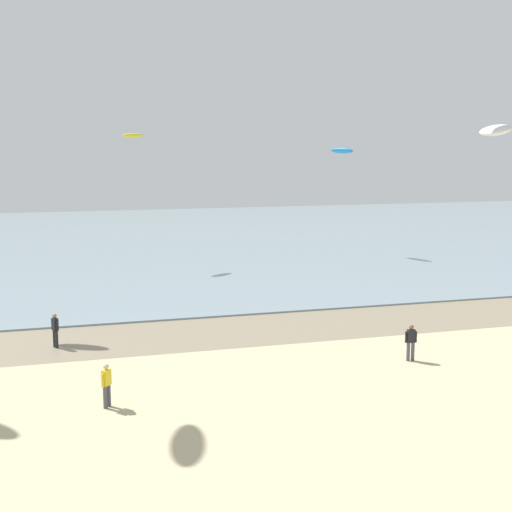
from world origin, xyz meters
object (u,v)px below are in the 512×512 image
object	(u,v)px
person_left_flank	(107,384)
kite_aloft_2	(133,136)
person_nearest_camera	(55,329)
kite_aloft_6	(342,151)
kite_aloft_0	(495,130)
person_mid_beach	(411,341)

from	to	relation	value
person_left_flank	kite_aloft_2	xyz separation A→B (m)	(4.32, 31.14, 9.77)
person_nearest_camera	kite_aloft_6	distance (m)	35.79
person_nearest_camera	kite_aloft_6	size ratio (longest dim) A/B	0.61
kite_aloft_0	person_left_flank	bearing A→B (deg)	109.63
person_mid_beach	person_left_flank	xyz separation A→B (m)	(-13.84, -2.07, 0.00)
person_left_flank	kite_aloft_0	world-z (taller)	kite_aloft_0
kite_aloft_2	kite_aloft_6	bearing A→B (deg)	151.58
person_left_flank	kite_aloft_6	distance (m)	41.01
person_nearest_camera	person_mid_beach	world-z (taller)	same
kite_aloft_6	person_mid_beach	bearing A→B (deg)	142.53
person_nearest_camera	person_mid_beach	distance (m)	17.11
kite_aloft_6	person_left_flank	bearing A→B (deg)	124.16
person_nearest_camera	kite_aloft_6	xyz separation A→B (m)	(25.07, 24.07, 8.54)
person_mid_beach	kite_aloft_6	size ratio (longest dim) A/B	0.61
person_nearest_camera	kite_aloft_0	size ratio (longest dim) A/B	0.60
kite_aloft_2	person_mid_beach	bearing A→B (deg)	74.77
person_mid_beach	kite_aloft_0	xyz separation A→B (m)	(5.45, 2.30, 9.65)
person_nearest_camera	person_left_flank	world-z (taller)	same
person_nearest_camera	kite_aloft_2	xyz separation A→B (m)	(6.26, 22.45, 9.77)
person_nearest_camera	kite_aloft_6	world-z (taller)	kite_aloft_6
person_mid_beach	person_left_flank	world-z (taller)	same
person_nearest_camera	person_left_flank	distance (m)	8.90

